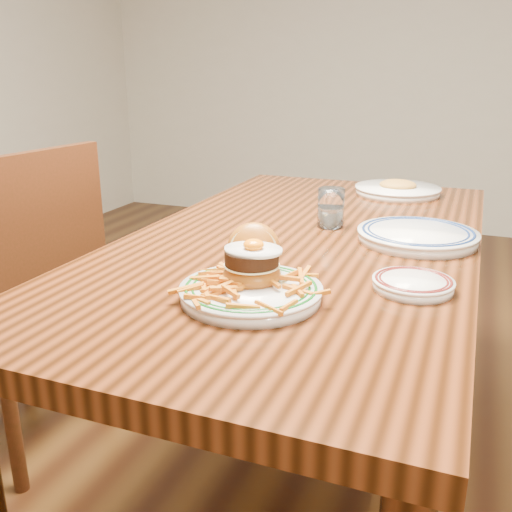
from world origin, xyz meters
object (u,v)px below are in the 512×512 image
at_px(table, 302,270).
at_px(side_plate, 413,283).
at_px(main_plate, 251,279).
at_px(chair_left, 22,297).

height_order(table, side_plate, side_plate).
bearing_deg(table, main_plate, -86.38).
distance_m(chair_left, main_plate, 0.95).
relative_size(table, main_plate, 5.67).
height_order(main_plate, side_plate, main_plate).
xyz_separation_m(table, side_plate, (0.31, -0.27, 0.10)).
bearing_deg(table, side_plate, -41.66).
bearing_deg(side_plate, table, 115.27).
xyz_separation_m(table, main_plate, (0.03, -0.42, 0.12)).
distance_m(table, main_plate, 0.44).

